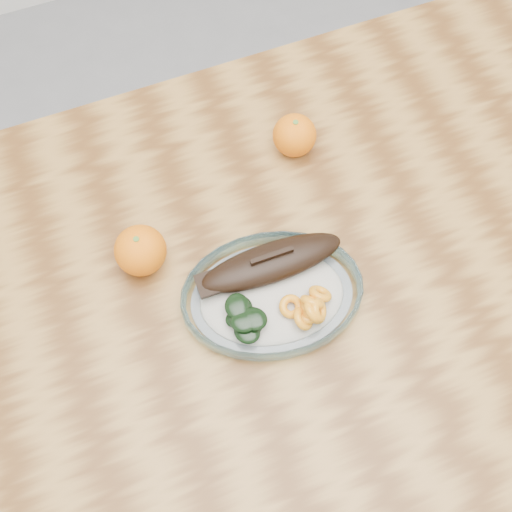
% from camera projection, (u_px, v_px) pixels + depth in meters
% --- Properties ---
extents(ground, '(3.00, 3.00, 0.00)m').
position_uv_depth(ground, '(277.00, 399.00, 1.57)').
color(ground, slate).
rests_on(ground, ground).
extents(dining_table, '(1.20, 0.80, 0.75)m').
position_uv_depth(dining_table, '(290.00, 305.00, 0.98)').
color(dining_table, '#583414').
rests_on(dining_table, ground).
extents(plated_meal, '(0.52, 0.52, 0.08)m').
position_uv_depth(plated_meal, '(272.00, 293.00, 0.86)').
color(plated_meal, white).
rests_on(plated_meal, dining_table).
extents(orange_left, '(0.07, 0.07, 0.07)m').
position_uv_depth(orange_left, '(140.00, 250.00, 0.87)').
color(orange_left, '#DD4B04').
rests_on(orange_left, dining_table).
extents(orange_right, '(0.07, 0.07, 0.07)m').
position_uv_depth(orange_right, '(294.00, 135.00, 0.95)').
color(orange_right, '#DD4B04').
rests_on(orange_right, dining_table).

